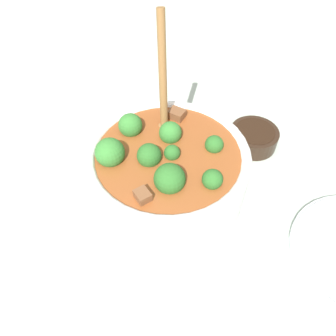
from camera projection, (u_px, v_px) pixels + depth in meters
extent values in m
plane|color=#ADBCAD|center=(168.00, 196.00, 0.56)|extent=(4.00, 4.00, 0.00)
cylinder|color=white|center=(168.00, 176.00, 0.52)|extent=(0.25, 0.25, 0.10)
torus|color=white|center=(168.00, 154.00, 0.48)|extent=(0.25, 0.25, 0.02)
cylinder|color=brown|center=(168.00, 166.00, 0.50)|extent=(0.22, 0.22, 0.06)
sphere|color=#2D6B28|center=(149.00, 156.00, 0.47)|extent=(0.04, 0.04, 0.04)
cylinder|color=#6B9956|center=(150.00, 167.00, 0.49)|extent=(0.01, 0.01, 0.02)
sphere|color=#2D6B28|center=(212.00, 179.00, 0.44)|extent=(0.03, 0.03, 0.03)
cylinder|color=#6B9956|center=(211.00, 189.00, 0.46)|extent=(0.01, 0.01, 0.01)
sphere|color=#2D6B28|center=(170.00, 179.00, 0.44)|extent=(0.04, 0.04, 0.04)
cylinder|color=#6B9956|center=(170.00, 193.00, 0.46)|extent=(0.02, 0.02, 0.02)
sphere|color=#2D6B28|center=(172.00, 153.00, 0.48)|extent=(0.02, 0.02, 0.02)
cylinder|color=#6B9956|center=(172.00, 161.00, 0.49)|extent=(0.01, 0.01, 0.01)
sphere|color=#387F33|center=(170.00, 133.00, 0.50)|extent=(0.04, 0.04, 0.04)
cylinder|color=#6B9956|center=(170.00, 145.00, 0.52)|extent=(0.01, 0.01, 0.02)
sphere|color=#2D6B28|center=(214.00, 145.00, 0.49)|extent=(0.03, 0.03, 0.03)
cylinder|color=#6B9956|center=(213.00, 154.00, 0.50)|extent=(0.01, 0.01, 0.01)
sphere|color=#387F33|center=(130.00, 125.00, 0.51)|extent=(0.04, 0.04, 0.04)
cylinder|color=#6B9956|center=(132.00, 138.00, 0.53)|extent=(0.01, 0.01, 0.02)
sphere|color=#387F33|center=(110.00, 152.00, 0.47)|extent=(0.04, 0.04, 0.04)
cylinder|color=#6B9956|center=(113.00, 167.00, 0.49)|extent=(0.02, 0.02, 0.02)
cube|color=brown|center=(143.00, 196.00, 0.43)|extent=(0.03, 0.03, 0.02)
cube|color=brown|center=(177.00, 115.00, 0.53)|extent=(0.02, 0.02, 0.02)
ellipsoid|color=olive|center=(164.00, 128.00, 0.53)|extent=(0.04, 0.03, 0.01)
cylinder|color=olive|center=(163.00, 74.00, 0.47)|extent=(0.04, 0.05, 0.18)
cylinder|color=black|center=(253.00, 138.00, 0.63)|extent=(0.09, 0.09, 0.03)
cylinder|color=black|center=(255.00, 133.00, 0.62)|extent=(0.08, 0.08, 0.01)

